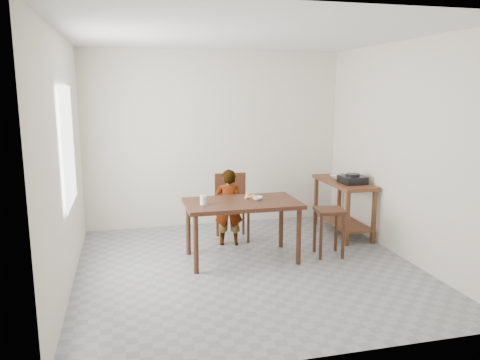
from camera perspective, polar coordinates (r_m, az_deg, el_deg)
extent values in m
cube|color=gray|center=(5.73, 0.98, -10.81)|extent=(4.00, 4.00, 0.04)
cube|color=white|center=(5.36, 1.08, 17.53)|extent=(4.00, 4.00, 0.04)
cube|color=silver|center=(7.34, -3.06, 5.01)|extent=(4.00, 0.04, 2.70)
cube|color=silver|center=(3.50, 9.61, -1.63)|extent=(4.00, 0.04, 2.70)
cube|color=silver|center=(5.24, -20.85, 1.95)|extent=(0.04, 4.00, 2.70)
cube|color=silver|center=(6.21, 19.37, 3.34)|extent=(0.04, 4.00, 2.70)
cube|color=white|center=(5.41, -20.19, 3.87)|extent=(0.02, 1.10, 1.30)
imported|color=white|center=(6.39, -1.42, -3.36)|extent=(0.43, 0.33, 1.06)
cylinder|color=silver|center=(5.63, -4.46, -2.44)|extent=(0.11, 0.11, 0.11)
imported|color=white|center=(5.86, 2.14, -2.23)|extent=(0.17, 0.17, 0.04)
imported|color=white|center=(7.14, 11.85, 0.40)|extent=(0.29, 0.29, 0.06)
cube|color=black|center=(6.81, 13.56, 0.05)|extent=(0.34, 0.34, 0.11)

